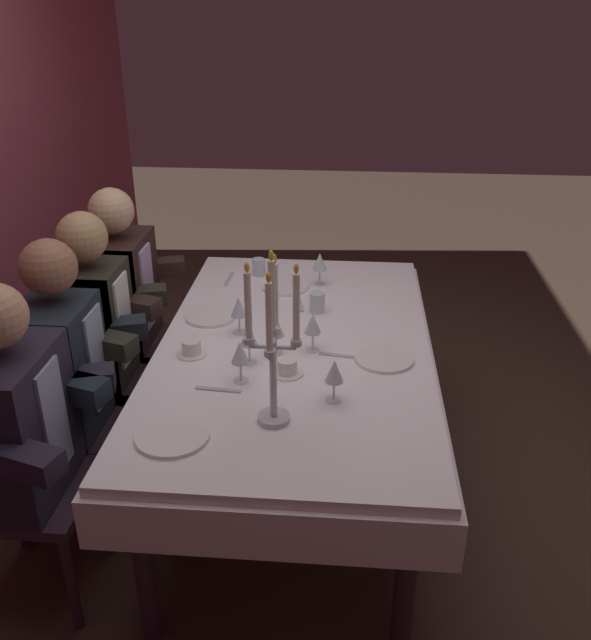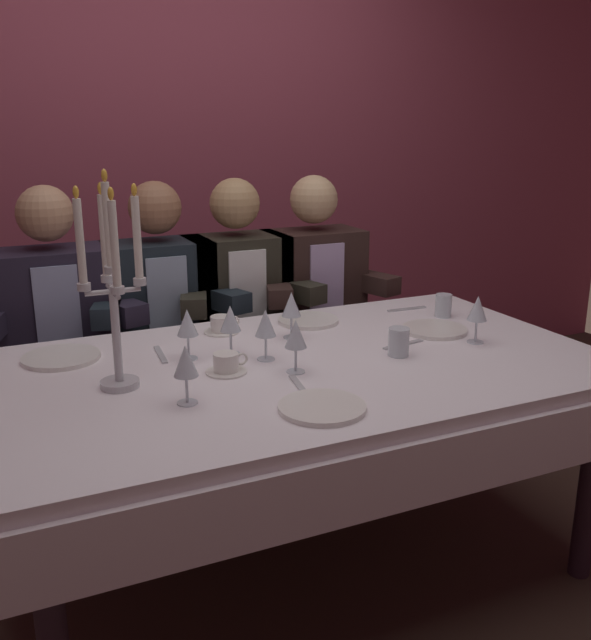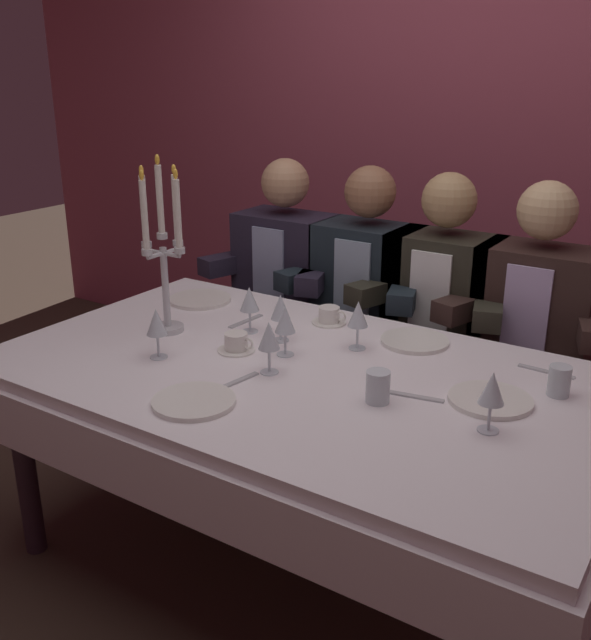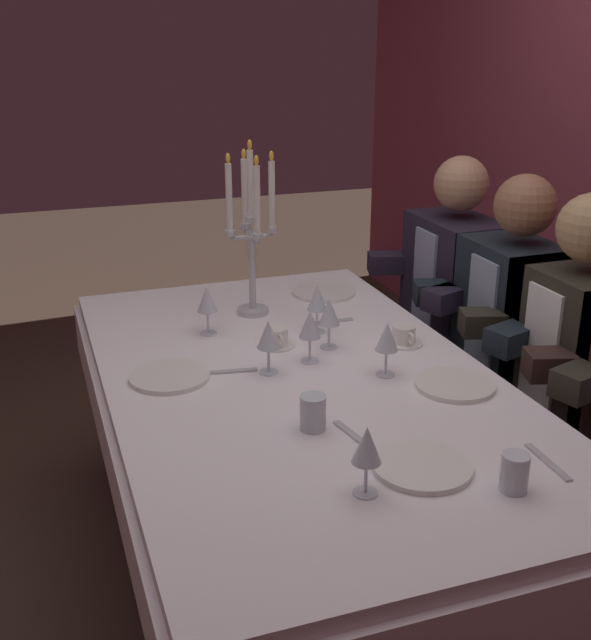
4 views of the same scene
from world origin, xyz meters
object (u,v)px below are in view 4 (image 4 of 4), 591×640
at_px(coffee_cup_1, 404,336).
at_px(seated_diner_2, 577,352).
at_px(wine_glass_2, 367,446).
at_px(dinner_plate_2, 323,292).
at_px(wine_glass_4, 310,326).
at_px(wine_glass_6, 329,314).
at_px(wine_glass_5, 268,336).
at_px(wine_glass_3, 317,300).
at_px(dinner_plate_0, 422,466).
at_px(dining_table, 300,413).
at_px(wine_glass_1, 207,301).
at_px(water_tumbler_1, 514,473).
at_px(candelabra, 251,234).
at_px(dinner_plate_1, 455,385).
at_px(coffee_cup_0, 276,338).
at_px(water_tumbler_0, 313,412).
at_px(seated_diner_1, 515,317).
at_px(wine_glass_0, 387,339).
at_px(dinner_plate_3, 169,376).
at_px(seated_diner_0, 455,283).

distance_m(coffee_cup_1, seated_diner_2, 0.54).
relative_size(wine_glass_2, coffee_cup_1, 1.24).
bearing_deg(coffee_cup_1, dinner_plate_2, -173.82).
xyz_separation_m(wine_glass_4, wine_glass_6, (-0.08, 0.09, 0.00)).
xyz_separation_m(dinner_plate_2, wine_glass_5, (0.63, -0.42, 0.11)).
bearing_deg(wine_glass_3, dinner_plate_0, -4.97).
distance_m(dining_table, wine_glass_1, 0.51).
bearing_deg(dinner_plate_0, water_tumbler_1, 45.36).
xyz_separation_m(candelabra, wine_glass_5, (0.50, -0.10, -0.17)).
bearing_deg(wine_glass_6, wine_glass_2, -16.07).
distance_m(wine_glass_2, seated_diner_2, 1.09).
bearing_deg(wine_glass_4, coffee_cup_1, 95.61).
bearing_deg(wine_glass_1, dinner_plate_1, 41.83).
bearing_deg(coffee_cup_0, wine_glass_4, 21.05).
distance_m(water_tumbler_0, seated_diner_1, 1.10).
bearing_deg(dinner_plate_0, candelabra, -176.30).
height_order(wine_glass_6, seated_diner_1, seated_diner_1).
distance_m(dinner_plate_1, wine_glass_6, 0.46).
height_order(wine_glass_0, water_tumbler_1, wine_glass_0).
bearing_deg(wine_glass_0, dinner_plate_3, -107.01).
bearing_deg(dining_table, wine_glass_4, 146.03).
relative_size(wine_glass_5, wine_glass_6, 1.00).
bearing_deg(dining_table, candelabra, 177.84).
relative_size(wine_glass_1, wine_glass_3, 1.00).
distance_m(dinner_plate_2, wine_glass_3, 0.42).
relative_size(wine_glass_3, wine_glass_6, 1.00).
relative_size(dinner_plate_1, dinner_plate_3, 0.98).
bearing_deg(seated_diner_2, wine_glass_6, -111.29).
height_order(dinner_plate_2, wine_glass_6, wine_glass_6).
height_order(dinner_plate_2, coffee_cup_0, coffee_cup_0).
bearing_deg(wine_glass_3, seated_diner_2, 59.51).
height_order(dinner_plate_3, seated_diner_1, seated_diner_1).
distance_m(dining_table, wine_glass_6, 0.33).
height_order(dinner_plate_3, wine_glass_1, wine_glass_1).
xyz_separation_m(dinner_plate_0, seated_diner_0, (-1.21, 0.79, -0.01)).
height_order(dinner_plate_3, wine_glass_2, wine_glass_2).
relative_size(wine_glass_1, wine_glass_4, 1.00).
distance_m(dinner_plate_3, wine_glass_1, 0.38).
relative_size(wine_glass_1, coffee_cup_1, 1.24).
relative_size(dining_table, seated_diner_1, 1.56).
relative_size(water_tumbler_1, coffee_cup_1, 0.67).
bearing_deg(wine_glass_0, coffee_cup_0, -143.92).
xyz_separation_m(dinner_plate_0, water_tumbler_1, (0.14, 0.15, 0.04)).
bearing_deg(water_tumbler_1, wine_glass_6, -174.76).
bearing_deg(coffee_cup_1, seated_diner_1, 101.79).
height_order(dinner_plate_0, water_tumbler_1, water_tumbler_1).
xyz_separation_m(wine_glass_3, water_tumbler_1, (1.03, 0.07, -0.07)).
xyz_separation_m(wine_glass_6, coffee_cup_1, (0.05, 0.24, -0.09)).
relative_size(dinner_plate_3, water_tumbler_0, 2.54).
relative_size(seated_diner_1, seated_diner_2, 1.00).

